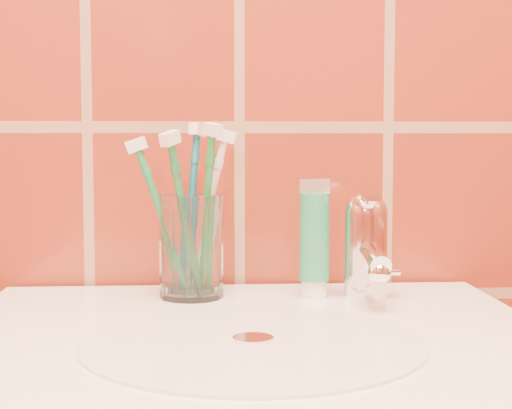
{
  "coord_description": "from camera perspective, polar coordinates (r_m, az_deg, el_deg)",
  "views": [
    {
      "loc": [
        -0.04,
        0.24,
        1.03
      ],
      "look_at": [
        0.01,
        1.08,
        0.96
      ],
      "focal_mm": 55.0,
      "sensor_mm": 36.0,
      "label": 1
    }
  ],
  "objects": [
    {
      "name": "glass_tumbler",
      "position": [
        0.88,
        -4.73,
        -3.05
      ],
      "size": [
        0.08,
        0.08,
        0.12
      ],
      "primitive_type": "cylinder",
      "rotation": [
        0.0,
        0.0,
        -0.18
      ],
      "color": "white",
      "rests_on": "pedestal_sink"
    },
    {
      "name": "toothpaste_tube",
      "position": [
        0.88,
        4.28,
        -2.75
      ],
      "size": [
        0.04,
        0.03,
        0.13
      ],
      "rotation": [
        0.0,
        0.0,
        0.41
      ],
      "color": "white",
      "rests_on": "pedestal_sink"
    },
    {
      "name": "faucet",
      "position": [
        0.87,
        8.02,
        -2.76
      ],
      "size": [
        0.05,
        0.11,
        0.12
      ],
      "color": "white",
      "rests_on": "pedestal_sink"
    },
    {
      "name": "toothbrush_1",
      "position": [
        0.87,
        -6.73,
        -1.12
      ],
      "size": [
        0.1,
        0.09,
        0.18
      ],
      "primitive_type": null,
      "rotation": [
        0.34,
        0.0,
        -1.68
      ],
      "color": "#207944",
      "rests_on": "glass_tumbler"
    },
    {
      "name": "toothbrush_3",
      "position": [
        0.89,
        -4.77,
        -0.39
      ],
      "size": [
        0.08,
        0.1,
        0.21
      ],
      "primitive_type": null,
      "rotation": [
        0.19,
        0.0,
        2.68
      ],
      "color": "#0C5569",
      "rests_on": "glass_tumbler"
    },
    {
      "name": "toothbrush_2",
      "position": [
        0.89,
        -3.56,
        -0.64
      ],
      "size": [
        0.1,
        0.08,
        0.2
      ],
      "primitive_type": null,
      "rotation": [
        0.24,
        0.0,
        1.85
      ],
      "color": "silver",
      "rests_on": "glass_tumbler"
    },
    {
      "name": "toothbrush_0",
      "position": [
        0.87,
        -3.68,
        -0.56
      ],
      "size": [
        0.08,
        0.09,
        0.21
      ],
      "primitive_type": null,
      "rotation": [
        0.16,
        0.0,
        0.61
      ],
      "color": "#217B36",
      "rests_on": "glass_tumbler"
    },
    {
      "name": "toothbrush_4",
      "position": [
        0.85,
        -5.22,
        -0.99
      ],
      "size": [
        0.11,
        0.12,
        0.2
      ],
      "primitive_type": null,
      "rotation": [
        0.26,
        0.0,
        -0.67
      ],
      "color": "#1C6A35",
      "rests_on": "glass_tumbler"
    }
  ]
}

